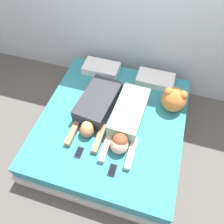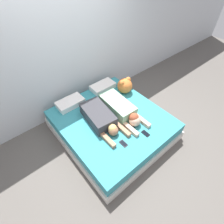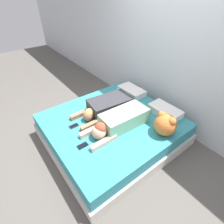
% 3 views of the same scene
% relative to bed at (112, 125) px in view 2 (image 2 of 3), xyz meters
% --- Properties ---
extents(ground_plane, '(12.00, 12.00, 0.00)m').
position_rel_bed_xyz_m(ground_plane, '(0.00, 0.00, -0.20)').
color(ground_plane, '#5B5651').
extents(wall_back, '(12.00, 0.06, 2.60)m').
position_rel_bed_xyz_m(wall_back, '(0.00, 1.14, 1.10)').
color(wall_back, silver).
rests_on(wall_back, ground_plane).
extents(bed, '(1.85, 1.98, 0.42)m').
position_rel_bed_xyz_m(bed, '(0.00, 0.00, 0.00)').
color(bed, beige).
rests_on(bed, ground_plane).
extents(pillow_head_left, '(0.52, 0.30, 0.11)m').
position_rel_bed_xyz_m(pillow_head_left, '(-0.40, 0.78, 0.27)').
color(pillow_head_left, white).
rests_on(pillow_head_left, bed).
extents(pillow_head_right, '(0.52, 0.30, 0.11)m').
position_rel_bed_xyz_m(pillow_head_right, '(0.40, 0.78, 0.27)').
color(pillow_head_right, white).
rests_on(pillow_head_right, bed).
extents(person_left, '(0.46, 1.01, 0.22)m').
position_rel_bed_xyz_m(person_left, '(-0.22, 0.05, 0.32)').
color(person_left, '#333338').
rests_on(person_left, bed).
extents(person_right, '(0.37, 1.05, 0.24)m').
position_rel_bed_xyz_m(person_right, '(0.20, -0.03, 0.32)').
color(person_right, '#8CBF99').
rests_on(person_right, bed).
extents(cell_phone_left, '(0.08, 0.14, 0.01)m').
position_rel_bed_xyz_m(cell_phone_left, '(-0.22, -0.55, 0.22)').
color(cell_phone_left, '#2D2D33').
rests_on(cell_phone_left, bed).
extents(cell_phone_right, '(0.08, 0.14, 0.01)m').
position_rel_bed_xyz_m(cell_phone_right, '(0.20, -0.64, 0.22)').
color(cell_phone_right, black).
rests_on(cell_phone_right, bed).
extents(plush_toy, '(0.31, 0.31, 0.33)m').
position_rel_bed_xyz_m(plush_toy, '(0.69, 0.40, 0.38)').
color(plush_toy, orange).
rests_on(plush_toy, bed).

